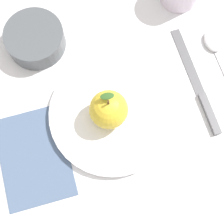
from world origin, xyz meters
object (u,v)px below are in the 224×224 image
spoon (216,48)px  knife (199,90)px  side_bowl (35,38)px  dinner_plate (112,114)px  apple (109,109)px  linen_napkin (34,157)px

spoon → knife: bearing=145.0°
side_bowl → knife: 0.33m
dinner_plate → apple: 0.04m
apple → linen_napkin: bearing=108.0°
apple → side_bowl: bearing=32.4°
linen_napkin → knife: bearing=-78.5°
spoon → linen_napkin: 0.41m
side_bowl → linen_napkin: side_bowl is taller
linen_napkin → spoon: bearing=-69.4°
dinner_plate → knife: bearing=-84.7°
dinner_plate → linen_napkin: (-0.05, 0.15, -0.01)m
apple → spoon: 0.26m
spoon → linen_napkin: (-0.14, 0.38, -0.00)m
knife → linen_napkin: bearing=101.5°
side_bowl → apple: bearing=-147.6°
dinner_plate → side_bowl: bearing=34.3°
spoon → linen_napkin: size_ratio=0.92×
apple → dinner_plate: bearing=-68.4°
dinner_plate → apple: (-0.00, 0.01, 0.04)m
dinner_plate → apple: apple is taller
knife → spoon: bearing=-35.0°
spoon → side_bowl: bearing=77.0°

